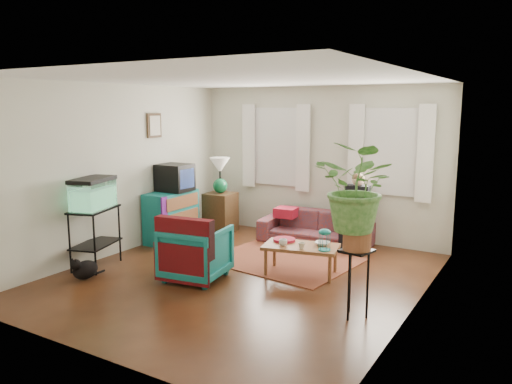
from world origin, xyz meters
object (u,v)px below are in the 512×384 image
Objects in this scene: sofa at (316,222)px; side_table at (220,212)px; plant_stand at (355,284)px; dresser at (171,216)px; armchair at (196,250)px; aquarium_stand at (96,238)px; coffee_table at (301,260)px.

sofa is 2.58× the size of side_table.
side_table is at bearing 179.82° from sofa.
plant_stand is at bearing -34.60° from side_table.
side_table is at bearing 145.40° from plant_stand.
side_table is 0.76× the size of dresser.
sofa is 2.35× the size of armchair.
sofa is at bearing 25.38° from dresser.
side_table is at bearing 65.12° from aquarium_stand.
plant_stand is at bearing -52.89° from coffee_table.
dresser is 1.63m from aquarium_stand.
dresser is at bearing 159.64° from plant_stand.
sofa is 1.95× the size of dresser.
coffee_table is (2.64, -0.44, -0.22)m from dresser.
plant_stand reaches higher than coffee_table.
dresser is 0.95× the size of coffee_table.
sofa is at bearing -113.30° from armchair.
armchair is at bearing -4.55° from aquarium_stand.
side_table is 2.69m from coffee_table.
dresser reaches higher than coffee_table.
aquarium_stand is 2.91m from coffee_table.
dresser is at bearing -157.70° from sofa.
aquarium_stand reaches higher than plant_stand.
armchair reaches higher than sofa.
dresser is at bearing 158.42° from coffee_table.
coffee_table is (2.30, -1.40, -0.15)m from side_table.
dresser is 2.68m from coffee_table.
plant_stand is (3.75, 0.24, -0.05)m from aquarium_stand.
side_table is at bearing 136.51° from coffee_table.
sofa is at bearing 94.92° from coffee_table.
sofa is 2.43m from dresser.
armchair is at bearing 177.35° from plant_stand.
dresser is 1.98m from armchair.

